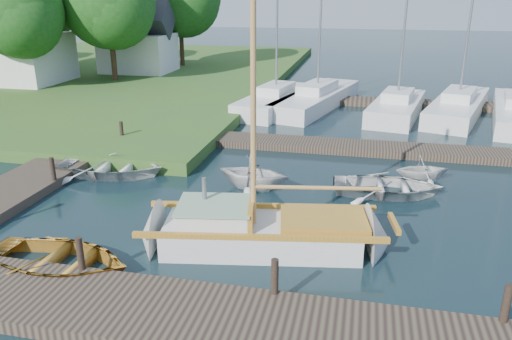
% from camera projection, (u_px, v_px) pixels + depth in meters
% --- Properties ---
extents(ground, '(160.00, 160.00, 0.00)m').
position_uv_depth(ground, '(256.00, 206.00, 15.56)').
color(ground, black).
rests_on(ground, ground).
extents(near_dock, '(18.00, 2.20, 0.30)m').
position_uv_depth(near_dock, '(192.00, 318.00, 10.00)').
color(near_dock, black).
rests_on(near_dock, ground).
extents(left_dock, '(2.20, 18.00, 0.30)m').
position_uv_depth(left_dock, '(62.00, 163.00, 18.97)').
color(left_dock, black).
rests_on(left_dock, ground).
extents(far_dock, '(14.00, 1.60, 0.30)m').
position_uv_depth(far_dock, '(335.00, 146.00, 21.08)').
color(far_dock, black).
rests_on(far_dock, ground).
extents(pontoon, '(30.00, 1.60, 0.30)m').
position_uv_depth(pontoon, '(489.00, 107.00, 28.20)').
color(pontoon, black).
rests_on(pontoon, ground).
extents(mooring_post_1, '(0.16, 0.16, 0.80)m').
position_uv_depth(mooring_post_1, '(80.00, 254.00, 11.34)').
color(mooring_post_1, black).
rests_on(mooring_post_1, near_dock).
extents(mooring_post_2, '(0.16, 0.16, 0.80)m').
position_uv_depth(mooring_post_2, '(275.00, 276.00, 10.43)').
color(mooring_post_2, black).
rests_on(mooring_post_2, near_dock).
extents(mooring_post_3, '(0.16, 0.16, 0.80)m').
position_uv_depth(mooring_post_3, '(506.00, 304.00, 9.52)').
color(mooring_post_3, black).
rests_on(mooring_post_3, near_dock).
extents(mooring_post_4, '(0.16, 0.16, 0.80)m').
position_uv_depth(mooring_post_4, '(53.00, 169.00, 16.74)').
color(mooring_post_4, black).
rests_on(mooring_post_4, left_dock).
extents(mooring_post_5, '(0.16, 0.16, 0.80)m').
position_uv_depth(mooring_post_5, '(122.00, 131.00, 21.34)').
color(mooring_post_5, black).
rests_on(mooring_post_5, left_dock).
extents(sailboat, '(7.38, 3.12, 9.83)m').
position_uv_depth(sailboat, '(268.00, 234.00, 13.00)').
color(sailboat, silver).
rests_on(sailboat, ground).
extents(dinghy, '(3.80, 2.80, 0.76)m').
position_uv_depth(dinghy, '(57.00, 256.00, 11.89)').
color(dinghy, '#8F591B').
rests_on(dinghy, ground).
extents(tender_a, '(4.05, 2.99, 0.81)m').
position_uv_depth(tender_a, '(110.00, 164.00, 18.10)').
color(tender_a, silver).
rests_on(tender_a, ground).
extents(tender_b, '(2.75, 2.47, 1.30)m').
position_uv_depth(tender_b, '(254.00, 170.00, 16.77)').
color(tender_b, silver).
rests_on(tender_b, ground).
extents(tender_c, '(3.72, 2.79, 0.73)m').
position_uv_depth(tender_c, '(388.00, 184.00, 16.36)').
color(tender_c, silver).
rests_on(tender_c, ground).
extents(tender_d, '(2.27, 2.09, 0.99)m').
position_uv_depth(tender_d, '(423.00, 167.00, 17.57)').
color(tender_d, silver).
rests_on(tender_d, ground).
extents(marina_boat_0, '(3.64, 8.08, 11.28)m').
position_uv_depth(marina_boat_0, '(276.00, 99.00, 28.27)').
color(marina_boat_0, silver).
rests_on(marina_boat_0, ground).
extents(marina_boat_1, '(4.53, 9.73, 10.17)m').
position_uv_depth(marina_boat_1, '(317.00, 97.00, 28.75)').
color(marina_boat_1, silver).
rests_on(marina_boat_1, ground).
extents(marina_boat_2, '(3.48, 7.21, 10.36)m').
position_uv_depth(marina_boat_2, '(397.00, 106.00, 26.57)').
color(marina_boat_2, silver).
rests_on(marina_boat_2, ground).
extents(marina_boat_3, '(4.65, 9.05, 10.64)m').
position_uv_depth(marina_boat_3, '(458.00, 105.00, 26.78)').
color(marina_boat_3, silver).
rests_on(marina_boat_3, ground).
extents(house_a, '(6.30, 5.00, 6.29)m').
position_uv_depth(house_a, '(15.00, 45.00, 33.31)').
color(house_a, silver).
rests_on(house_a, shore).
extents(house_c, '(5.25, 4.00, 5.28)m').
position_uv_depth(house_c, '(138.00, 44.00, 37.74)').
color(house_c, silver).
rests_on(house_c, shore).
extents(tree_2, '(5.83, 5.75, 7.82)m').
position_uv_depth(tree_2, '(17.00, 10.00, 30.34)').
color(tree_2, '#332114').
rests_on(tree_2, shore).
extents(tree_3, '(6.41, 6.38, 8.74)m').
position_uv_depth(tree_3, '(108.00, 0.00, 33.02)').
color(tree_3, '#332114').
rests_on(tree_3, shore).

